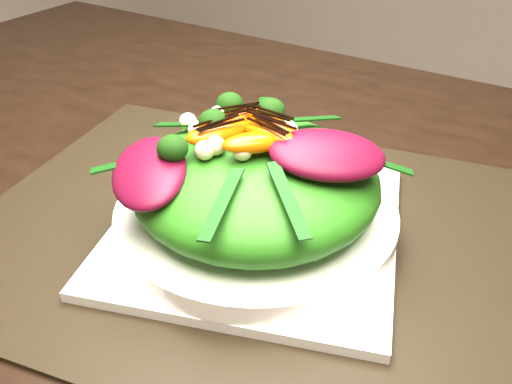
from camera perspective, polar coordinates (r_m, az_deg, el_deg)
The scene contains 10 objects.
dining_table at distance 0.61m, azimuth 0.87°, elevation -1.35°, with size 1.60×0.90×0.75m, color black.
placemat at distance 0.54m, azimuth 0.00°, elevation -4.22°, with size 0.56×0.42×0.00m, color black.
plate_base at distance 0.53m, azimuth 0.00°, elevation -3.59°, with size 0.27×0.27×0.01m, color silver.
salad_bowl at distance 0.52m, azimuth 0.00°, elevation -2.28°, with size 0.27×0.27×0.02m, color white.
lettuce_mound at distance 0.50m, azimuth 0.00°, elevation 1.15°, with size 0.23×0.23×0.08m, color #2B7215.
radicchio_leaf at distance 0.46m, azimuth 7.55°, elevation 3.93°, with size 0.10×0.07×0.02m, color #49071A.
orange_segment at distance 0.50m, azimuth 2.54°, elevation 7.20°, with size 0.06×0.03×0.02m, color #EA4A03.
broccoli_floret at distance 0.53m, azimuth -3.22°, elevation 9.26°, with size 0.04×0.04×0.04m, color black.
macadamia_nut at distance 0.42m, azimuth 0.41°, elevation 1.09°, with size 0.02×0.02×0.02m, color beige.
balsamic_drizzle at distance 0.50m, azimuth 2.57°, elevation 8.11°, with size 0.04×0.00×0.00m, color black.
Camera 1 is at (0.26, -0.43, 1.08)m, focal length 38.00 mm.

